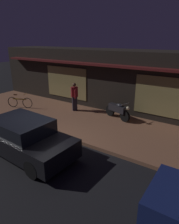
{
  "coord_description": "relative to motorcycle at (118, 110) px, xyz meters",
  "views": [
    {
      "loc": [
        5.4,
        -5.06,
        4.23
      ],
      "look_at": [
        0.38,
        2.4,
        0.95
      ],
      "focal_mm": 32.41,
      "sensor_mm": 36.0,
      "label": 1
    }
  ],
  "objects": [
    {
      "name": "ground_plane",
      "position": [
        -0.99,
        -4.2,
        -0.65
      ],
      "size": [
        60.0,
        60.0,
        0.0
      ],
      "primitive_type": "plane",
      "color": "black"
    },
    {
      "name": "sidewalk_slab",
      "position": [
        -0.99,
        -1.2,
        -0.57
      ],
      "size": [
        18.0,
        4.0,
        0.15
      ],
      "primitive_type": "cube",
      "color": "brown",
      "rests_on": "ground_plane"
    },
    {
      "name": "storefront_building",
      "position": [
        -0.99,
        2.19,
        1.16
      ],
      "size": [
        18.0,
        3.3,
        3.6
      ],
      "color": "black",
      "rests_on": "ground_plane"
    },
    {
      "name": "motorcycle",
      "position": [
        0.0,
        0.0,
        0.0
      ],
      "size": [
        1.65,
        0.75,
        0.97
      ],
      "color": "black",
      "rests_on": "sidewalk_slab"
    },
    {
      "name": "bicycle_parked",
      "position": [
        -5.89,
        -1.71,
        -0.14
      ],
      "size": [
        1.55,
        0.7,
        0.91
      ],
      "color": "black",
      "rests_on": "sidewalk_slab"
    },
    {
      "name": "person_photographer",
      "position": [
        -2.74,
        -0.21,
        0.38
      ],
      "size": [
        0.52,
        0.46,
        1.67
      ],
      "color": "#28232D",
      "rests_on": "sidewalk_slab"
    },
    {
      "name": "parked_car_far",
      "position": [
        -1.48,
        -4.94,
        0.06
      ],
      "size": [
        4.17,
        1.92,
        1.42
      ],
      "color": "black",
      "rests_on": "ground_plane"
    }
  ]
}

